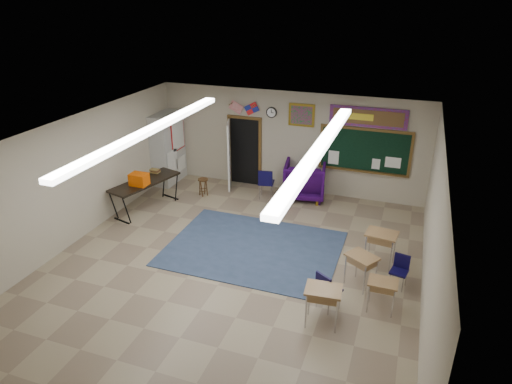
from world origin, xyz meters
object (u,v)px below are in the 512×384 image
(wingback_armchair, at_px, (305,180))
(wooden_stool, at_px, (203,187))
(student_desk_front_left, at_px, (361,269))
(student_desk_front_right, at_px, (380,247))
(folding_table, at_px, (146,194))

(wingback_armchair, bearing_deg, wooden_stool, 7.94)
(student_desk_front_left, distance_m, student_desk_front_right, 1.00)
(student_desk_front_right, bearing_deg, wingback_armchair, 136.59)
(wingback_armchair, relative_size, student_desk_front_left, 1.59)
(student_desk_front_left, bearing_deg, wingback_armchair, 150.99)
(student_desk_front_left, xyz_separation_m, folding_table, (-6.08, 1.65, 0.06))
(student_desk_front_left, relative_size, student_desk_front_right, 0.94)
(student_desk_front_right, height_order, wooden_stool, student_desk_front_right)
(folding_table, height_order, wooden_stool, folding_table)
(wingback_armchair, xyz_separation_m, folding_table, (-3.92, -2.29, -0.08))
(wooden_stool, bearing_deg, folding_table, -127.93)
(wingback_armchair, bearing_deg, student_desk_front_left, 109.02)
(folding_table, xyz_separation_m, wooden_stool, (1.07, 1.38, -0.20))
(wingback_armchair, relative_size, wooden_stool, 2.27)
(student_desk_front_left, bearing_deg, wooden_stool, -178.89)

